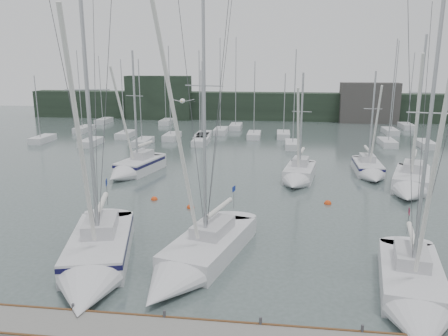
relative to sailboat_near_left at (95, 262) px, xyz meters
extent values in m
plane|color=#475653|center=(6.77, 0.00, -0.65)|extent=(160.00, 160.00, 0.00)
cube|color=black|center=(6.77, 62.00, 1.85)|extent=(90.00, 4.00, 5.00)
cube|color=black|center=(-13.23, 60.00, 3.35)|extent=(12.00, 3.00, 8.00)
cube|color=#403E3B|center=(24.77, 60.00, 2.85)|extent=(10.00, 3.00, 7.00)
cube|color=silver|center=(-20.93, 44.29, -0.30)|extent=(1.80, 4.50, 0.90)
cylinder|color=#9FA2A7|center=(-20.93, 43.79, 5.86)|extent=(0.12, 0.12, 11.41)
cube|color=silver|center=(27.85, 37.93, -0.30)|extent=(1.80, 4.50, 0.90)
cylinder|color=#9FA2A7|center=(27.85, 37.43, 5.19)|extent=(0.12, 0.12, 10.07)
cube|color=silver|center=(-1.45, 40.84, -0.30)|extent=(1.80, 4.50, 0.90)
cylinder|color=#9FA2A7|center=(-1.45, 40.34, 5.08)|extent=(0.12, 0.12, 9.85)
cube|color=silver|center=(9.88, 42.79, -0.30)|extent=(1.80, 4.50, 0.90)
cylinder|color=#9FA2A7|center=(9.88, 42.29, 4.27)|extent=(0.12, 0.12, 8.24)
cube|color=silver|center=(-1.26, 38.85, -0.30)|extent=(1.80, 4.50, 0.90)
cylinder|color=#9FA2A7|center=(-1.26, 38.35, 4.51)|extent=(0.12, 0.12, 8.71)
cube|color=silver|center=(-10.21, 53.95, -0.30)|extent=(1.80, 4.50, 0.90)
cylinder|color=#9FA2A7|center=(-10.21, 53.45, 5.68)|extent=(0.12, 0.12, 11.06)
cube|color=silver|center=(11.00, 35.28, -0.30)|extent=(1.80, 4.50, 0.90)
cylinder|color=#9FA2A7|center=(11.00, 34.78, 5.80)|extent=(0.12, 0.12, 11.29)
cube|color=silver|center=(-15.12, 33.74, -0.30)|extent=(1.80, 4.50, 0.90)
cylinder|color=#9FA2A7|center=(-15.12, 33.24, 5.94)|extent=(0.12, 0.12, 11.57)
cube|color=silver|center=(-22.62, 35.07, -0.30)|extent=(1.80, 4.50, 0.90)
cylinder|color=#9FA2A7|center=(-22.62, 34.57, 4.19)|extent=(0.12, 0.12, 8.08)
cube|color=silver|center=(5.71, 41.89, -0.30)|extent=(1.80, 4.50, 0.90)
cylinder|color=#9FA2A7|center=(5.71, 41.39, 5.10)|extent=(0.12, 0.12, 9.90)
cube|color=silver|center=(25.84, 47.97, -0.30)|extent=(1.80, 4.50, 0.90)
cylinder|color=#9FA2A7|center=(25.84, 47.47, 6.51)|extent=(0.12, 0.12, 12.72)
cube|color=silver|center=(29.75, 53.78, -0.30)|extent=(1.80, 4.50, 0.90)
cylinder|color=#9FA2A7|center=(29.75, 53.28, 5.74)|extent=(0.12, 0.12, 11.19)
cube|color=silver|center=(-5.69, 39.37, -0.30)|extent=(1.80, 4.50, 0.90)
cylinder|color=#9FA2A7|center=(-5.69, 38.87, 6.09)|extent=(0.12, 0.12, 11.87)
cube|color=silver|center=(0.46, 45.17, -0.30)|extent=(1.80, 4.50, 0.90)
cylinder|color=#9FA2A7|center=(0.46, 44.67, 6.71)|extent=(0.12, 0.12, 13.11)
cube|color=silver|center=(-12.69, 40.18, -0.30)|extent=(1.80, 4.50, 0.90)
cylinder|color=#9FA2A7|center=(-12.69, 39.68, 5.21)|extent=(0.12, 0.12, 10.12)
cube|color=silver|center=(2.29, 49.86, -0.30)|extent=(1.80, 4.50, 0.90)
cylinder|color=#9FA2A7|center=(2.29, 49.36, 6.87)|extent=(0.12, 0.12, 13.43)
cube|color=silver|center=(-21.54, 53.68, -0.30)|extent=(1.80, 4.50, 0.90)
cylinder|color=#9FA2A7|center=(-21.54, 53.18, 5.51)|extent=(0.12, 0.12, 10.71)
cube|color=silver|center=(-0.95, 36.06, -0.30)|extent=(1.80, 4.50, 0.90)
cylinder|color=#9FA2A7|center=(-0.95, 35.56, 5.76)|extent=(0.12, 0.12, 11.21)
cube|color=silver|center=(-8.38, 34.70, -0.30)|extent=(1.80, 4.50, 0.90)
cylinder|color=#9FA2A7|center=(-8.38, 34.20, 5.22)|extent=(0.12, 0.12, 10.13)
cube|color=silver|center=(23.25, 38.30, -0.30)|extent=(1.80, 4.50, 0.90)
cylinder|color=#9FA2A7|center=(23.25, 37.80, 6.44)|extent=(0.12, 0.12, 12.57)
cube|color=silver|center=(-0.52, 1.96, -0.16)|extent=(4.94, 7.95, 1.63)
cone|color=silver|center=(0.83, -3.14, -0.16)|extent=(3.86, 3.87, 3.16)
cube|color=#B6B6BA|center=(-0.66, 2.49, 1.04)|extent=(2.43, 3.30, 0.76)
cylinder|color=#9FA2A7|center=(-0.39, 1.45, 7.37)|extent=(0.20, 0.20, 13.42)
cylinder|color=silver|center=(-0.90, 3.39, 2.02)|extent=(1.22, 3.57, 0.30)
cube|color=#100F39|center=(-0.52, 1.96, 0.39)|extent=(4.97, 7.97, 0.27)
cube|color=navy|center=(-1.52, 5.74, 2.62)|extent=(0.17, 0.57, 0.39)
cube|color=silver|center=(5.53, 3.05, -0.22)|extent=(4.82, 7.79, 1.42)
cone|color=silver|center=(4.18, -1.95, -0.22)|extent=(3.74, 3.79, 3.03)
cube|color=#B6B6BA|center=(5.65, 3.51, 0.82)|extent=(2.37, 3.24, 0.66)
cylinder|color=#9FA2A7|center=(5.39, 2.55, 7.49)|extent=(0.17, 0.17, 14.00)
cylinder|color=silver|center=(5.91, 4.45, 1.67)|extent=(1.18, 3.49, 0.27)
cube|color=navy|center=(6.52, 6.74, 2.19)|extent=(0.15, 0.50, 0.34)
cube|color=silver|center=(15.85, 0.56, -0.23)|extent=(3.87, 6.70, 1.40)
cone|color=silver|center=(15.05, -3.87, -0.23)|extent=(3.23, 3.15, 2.80)
cube|color=#B6B6BA|center=(15.93, 1.02, 0.80)|extent=(1.96, 2.75, 0.65)
cylinder|color=#9FA2A7|center=(15.77, 0.12, 6.69)|extent=(0.17, 0.17, 12.44)
cylinder|color=silver|center=(16.08, 1.80, 1.64)|extent=(0.81, 3.07, 0.26)
cube|color=maroon|center=(16.45, 3.84, 2.15)|extent=(0.11, 0.50, 0.34)
cube|color=silver|center=(-4.34, 20.90, -0.16)|extent=(3.88, 5.91, 1.61)
cone|color=silver|center=(-5.25, 17.12, -0.16)|extent=(3.16, 2.89, 2.68)
cube|color=#B6B6BA|center=(-4.22, 21.42, 1.02)|extent=(1.95, 2.46, 0.75)
cylinder|color=#9FA2A7|center=(-4.43, 20.52, 5.84)|extent=(0.19, 0.19, 10.40)
cylinder|color=silver|center=(-4.09, 21.95, 1.98)|extent=(0.92, 2.65, 0.30)
cube|color=#100F39|center=(-4.34, 20.90, 0.37)|extent=(3.91, 5.94, 0.27)
cube|color=silver|center=(11.28, 20.11, -0.18)|extent=(3.27, 5.21, 1.55)
cone|color=silver|center=(10.69, 16.69, -0.18)|extent=(2.79, 2.47, 2.47)
cube|color=#B6B6BA|center=(11.37, 20.62, 0.95)|extent=(1.67, 2.15, 0.72)
cylinder|color=#9FA2A7|center=(11.22, 19.77, 4.85)|extent=(0.19, 0.19, 8.52)
cylinder|color=silver|center=(11.44, 21.06, 1.88)|extent=(0.69, 2.39, 0.29)
cube|color=silver|center=(18.00, 23.35, -0.23)|extent=(2.49, 5.16, 1.38)
cone|color=silver|center=(17.93, 19.70, -0.23)|extent=(2.43, 2.24, 2.39)
cube|color=#B6B6BA|center=(18.01, 23.81, 0.77)|extent=(1.35, 2.07, 0.64)
cylinder|color=#9FA2A7|center=(17.99, 22.99, 4.82)|extent=(0.17, 0.17, 8.74)
cylinder|color=silver|center=(18.02, 24.37, 1.60)|extent=(0.31, 2.50, 0.26)
cube|color=#100F39|center=(18.00, 23.35, 0.22)|extent=(2.51, 5.18, 0.23)
cube|color=silver|center=(20.88, 18.81, -0.15)|extent=(4.63, 6.90, 1.67)
cone|color=silver|center=(19.47, 14.50, -0.15)|extent=(3.50, 3.45, 2.79)
cube|color=#B6B6BA|center=(21.06, 19.34, 1.08)|extent=(2.25, 2.89, 0.78)
cylinder|color=#9FA2A7|center=(20.74, 18.38, 6.43)|extent=(0.20, 0.20, 11.48)
cylinder|color=silver|center=(21.28, 20.02, 2.08)|extent=(1.26, 3.05, 0.31)
sphere|color=red|center=(2.82, 10.82, -0.65)|extent=(0.57, 0.57, 0.57)
sphere|color=red|center=(13.18, 13.11, -0.65)|extent=(0.57, 0.57, 0.57)
sphere|color=red|center=(-0.44, 12.39, -0.65)|extent=(0.54, 0.54, 0.54)
ellipsoid|color=white|center=(4.97, -0.62, 8.40)|extent=(0.25, 0.47, 0.21)
cube|color=#94969C|center=(4.68, -0.63, 8.42)|extent=(0.47, 0.16, 0.11)
cube|color=#94969C|center=(5.26, -0.61, 8.42)|extent=(0.47, 0.16, 0.11)
camera|label=1|loc=(9.29, -19.76, 10.15)|focal=35.00mm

